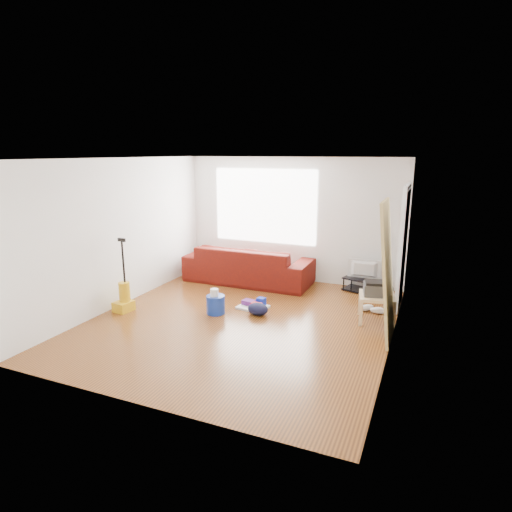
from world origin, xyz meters
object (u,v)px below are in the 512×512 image
at_px(backpack, 258,315).
at_px(side_table, 377,299).
at_px(cleaning_tray, 254,305).
at_px(vacuum, 124,298).
at_px(bucket, 216,313).
at_px(sofa, 248,282).
at_px(tv_stand, 363,285).

bearing_deg(backpack, side_table, 26.53).
bearing_deg(side_table, cleaning_tray, -174.12).
bearing_deg(side_table, vacuum, -163.80).
relative_size(cleaning_tray, backpack, 1.50).
bearing_deg(bucket, vacuum, -162.00).
height_order(side_table, backpack, side_table).
bearing_deg(sofa, bucket, 96.55).
bearing_deg(vacuum, side_table, 23.87).
height_order(bucket, backpack, bucket).
bearing_deg(vacuum, backpack, 25.54).
distance_m(tv_stand, vacuum, 4.35).
bearing_deg(bucket, tv_stand, 45.51).
bearing_deg(sofa, cleaning_tray, 117.24).
distance_m(tv_stand, backpack, 2.33).
relative_size(side_table, cleaning_tray, 1.18).
distance_m(backpack, vacuum, 2.25).
relative_size(tv_stand, side_table, 1.25).
height_order(bucket, cleaning_tray, cleaning_tray).
bearing_deg(side_table, tv_stand, 106.99).
bearing_deg(cleaning_tray, backpack, -55.16).
distance_m(bucket, backpack, 0.70).
bearing_deg(side_table, backpack, -165.79).
bearing_deg(vacuum, sofa, 68.80).
bearing_deg(tv_stand, cleaning_tray, -117.76).
xyz_separation_m(sofa, backpack, (0.87, -1.60, 0.00)).
xyz_separation_m(side_table, bucket, (-2.48, -0.67, -0.36)).
xyz_separation_m(sofa, cleaning_tray, (0.69, -1.35, 0.05)).
distance_m(sofa, backpack, 1.82).
height_order(cleaning_tray, backpack, cleaning_tray).
bearing_deg(sofa, side_table, 156.94).
xyz_separation_m(cleaning_tray, backpack, (0.18, -0.25, -0.05)).
height_order(tv_stand, bucket, tv_stand).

